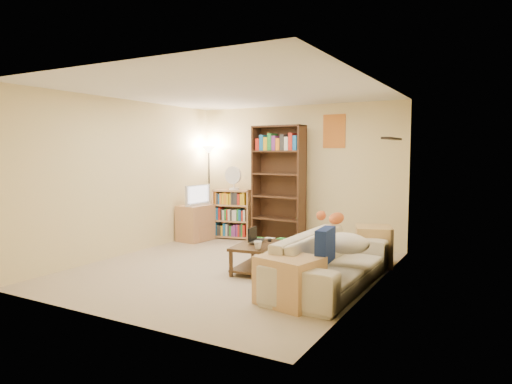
% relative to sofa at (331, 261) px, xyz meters
% --- Properties ---
extents(room, '(4.50, 4.54, 2.52)m').
position_rel_sofa_xyz_m(room, '(-1.54, 0.14, 1.30)').
color(room, tan).
rests_on(room, ground).
extents(sofa, '(2.23, 0.92, 0.64)m').
position_rel_sofa_xyz_m(sofa, '(0.00, 0.00, 0.00)').
color(sofa, '#BBB19B').
rests_on(sofa, ground).
extents(navy_pillow, '(0.16, 0.43, 0.38)m').
position_rel_sofa_xyz_m(navy_pillow, '(0.10, -0.48, 0.29)').
color(navy_pillow, navy).
rests_on(navy_pillow, sofa).
extents(cream_blanket, '(0.59, 0.42, 0.25)m').
position_rel_sofa_xyz_m(cream_blanket, '(0.16, 0.05, 0.23)').
color(cream_blanket, silver).
rests_on(cream_blanket, sofa).
extents(tabby_cat, '(0.50, 0.19, 0.17)m').
position_rel_sofa_xyz_m(tabby_cat, '(-0.27, 0.85, 0.41)').
color(tabby_cat, '#D7612D').
rests_on(tabby_cat, sofa).
extents(coffee_table, '(0.59, 0.92, 0.39)m').
position_rel_sofa_xyz_m(coffee_table, '(-1.16, 0.19, -0.08)').
color(coffee_table, '#3F2D18').
rests_on(coffee_table, ground).
extents(laptop, '(0.46, 0.39, 0.03)m').
position_rel_sofa_xyz_m(laptop, '(-1.14, 0.29, 0.08)').
color(laptop, black).
rests_on(laptop, coffee_table).
extents(laptop_screen, '(0.05, 0.29, 0.19)m').
position_rel_sofa_xyz_m(laptop_screen, '(-1.27, 0.28, 0.18)').
color(laptop_screen, white).
rests_on(laptop_screen, laptop).
extents(mug, '(0.15, 0.15, 0.10)m').
position_rel_sofa_xyz_m(mug, '(-0.99, -0.08, 0.12)').
color(mug, white).
rests_on(mug, coffee_table).
extents(tv_remote, '(0.11, 0.16, 0.02)m').
position_rel_sofa_xyz_m(tv_remote, '(-1.10, 0.49, 0.07)').
color(tv_remote, black).
rests_on(tv_remote, coffee_table).
extents(tv_stand, '(0.50, 0.66, 0.67)m').
position_rel_sofa_xyz_m(tv_stand, '(-3.24, 1.59, 0.01)').
color(tv_stand, tan).
rests_on(tv_stand, ground).
extents(television, '(0.68, 0.20, 0.38)m').
position_rel_sofa_xyz_m(television, '(-3.24, 1.59, 0.54)').
color(television, black).
rests_on(television, tv_stand).
extents(tall_bookshelf, '(0.97, 0.36, 2.13)m').
position_rel_sofa_xyz_m(tall_bookshelf, '(-1.75, 2.06, 0.80)').
color(tall_bookshelf, '#3F2618').
rests_on(tall_bookshelf, ground).
extents(short_bookshelf, '(0.78, 0.43, 0.94)m').
position_rel_sofa_xyz_m(short_bookshelf, '(-2.75, 2.10, 0.15)').
color(short_bookshelf, tan).
rests_on(short_bookshelf, ground).
extents(desk_fan, '(0.33, 0.19, 0.45)m').
position_rel_sofa_xyz_m(desk_fan, '(-2.70, 2.05, 0.85)').
color(desk_fan, white).
rests_on(desk_fan, short_bookshelf).
extents(floor_lamp, '(0.30, 0.30, 1.78)m').
position_rel_sofa_xyz_m(floor_lamp, '(-3.34, 2.18, 1.09)').
color(floor_lamp, black).
rests_on(floor_lamp, ground).
extents(side_table, '(0.64, 0.64, 0.58)m').
position_rel_sofa_xyz_m(side_table, '(0.18, 1.32, -0.03)').
color(side_table, tan).
rests_on(side_table, ground).
extents(end_cabinet, '(0.74, 0.66, 0.53)m').
position_rel_sofa_xyz_m(end_cabinet, '(-0.18, -0.83, -0.06)').
color(end_cabinet, tan).
rests_on(end_cabinet, ground).
extents(book_stacks, '(1.33, 0.52, 0.23)m').
position_rel_sofa_xyz_m(book_stacks, '(-1.35, 1.45, -0.22)').
color(book_stacks, red).
rests_on(book_stacks, ground).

